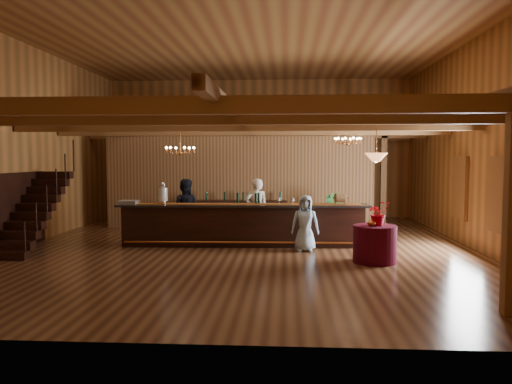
# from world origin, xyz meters

# --- Properties ---
(floor) EXTENTS (14.00, 14.00, 0.00)m
(floor) POSITION_xyz_m (0.00, 0.00, 0.00)
(floor) COLOR brown
(floor) RESTS_ON ground
(ceiling) EXTENTS (14.00, 14.00, 0.00)m
(ceiling) POSITION_xyz_m (0.00, 0.00, 5.50)
(ceiling) COLOR olive
(ceiling) RESTS_ON wall_back
(wall_back) EXTENTS (12.00, 0.10, 5.50)m
(wall_back) POSITION_xyz_m (0.00, 7.00, 2.75)
(wall_back) COLOR #A76731
(wall_back) RESTS_ON floor
(wall_front) EXTENTS (12.00, 0.10, 5.50)m
(wall_front) POSITION_xyz_m (0.00, -7.00, 2.75)
(wall_front) COLOR #A76731
(wall_front) RESTS_ON floor
(wall_left) EXTENTS (0.10, 14.00, 5.50)m
(wall_left) POSITION_xyz_m (-6.00, 0.00, 2.75)
(wall_left) COLOR #A76731
(wall_left) RESTS_ON floor
(wall_right) EXTENTS (0.10, 14.00, 5.50)m
(wall_right) POSITION_xyz_m (6.00, 0.00, 2.75)
(wall_right) COLOR #A76731
(wall_right) RESTS_ON floor
(beam_grid) EXTENTS (11.90, 13.90, 0.39)m
(beam_grid) POSITION_xyz_m (0.00, 0.51, 3.24)
(beam_grid) COLOR brown
(beam_grid) RESTS_ON wall_left
(support_posts) EXTENTS (9.20, 10.20, 3.20)m
(support_posts) POSITION_xyz_m (0.00, -0.50, 1.60)
(support_posts) COLOR brown
(support_posts) RESTS_ON floor
(partition_wall) EXTENTS (9.00, 0.18, 3.10)m
(partition_wall) POSITION_xyz_m (-0.50, 3.50, 1.55)
(partition_wall) COLOR brown
(partition_wall) RESTS_ON floor
(window_right_front) EXTENTS (0.12, 1.05, 1.75)m
(window_right_front) POSITION_xyz_m (5.95, -1.60, 1.55)
(window_right_front) COLOR white
(window_right_front) RESTS_ON wall_right
(window_right_back) EXTENTS (0.12, 1.05, 1.75)m
(window_right_back) POSITION_xyz_m (5.95, 1.00, 1.55)
(window_right_back) COLOR white
(window_right_back) RESTS_ON wall_right
(staircase) EXTENTS (1.00, 2.80, 2.00)m
(staircase) POSITION_xyz_m (-5.45, -0.74, 1.00)
(staircase) COLOR black
(staircase) RESTS_ON floor
(backroom_boxes) EXTENTS (4.10, 0.60, 1.10)m
(backroom_boxes) POSITION_xyz_m (-0.29, 5.50, 0.53)
(backroom_boxes) COLOR black
(backroom_boxes) RESTS_ON floor
(tasting_bar) EXTENTS (6.82, 1.08, 1.14)m
(tasting_bar) POSITION_xyz_m (-0.07, 0.20, 0.58)
(tasting_bar) COLOR black
(tasting_bar) RESTS_ON floor
(beverage_dispenser) EXTENTS (0.26, 0.26, 0.60)m
(beverage_dispenser) POSITION_xyz_m (-2.27, 0.18, 1.42)
(beverage_dispenser) COLOR silver
(beverage_dispenser) RESTS_ON tasting_bar
(glass_rack_tray) EXTENTS (0.50, 0.50, 0.10)m
(glass_rack_tray) POSITION_xyz_m (-3.17, 0.05, 1.18)
(glass_rack_tray) COLOR gray
(glass_rack_tray) RESTS_ON tasting_bar
(raffle_drum) EXTENTS (0.34, 0.24, 0.30)m
(raffle_drum) POSITION_xyz_m (2.56, 0.23, 1.31)
(raffle_drum) COLOR olive
(raffle_drum) RESTS_ON tasting_bar
(bar_bottle_0) EXTENTS (0.07, 0.07, 0.30)m
(bar_bottle_0) POSITION_xyz_m (-0.22, 0.32, 1.28)
(bar_bottle_0) COLOR black
(bar_bottle_0) RESTS_ON tasting_bar
(bar_bottle_1) EXTENTS (0.07, 0.07, 0.30)m
(bar_bottle_1) POSITION_xyz_m (0.27, 0.34, 1.28)
(bar_bottle_1) COLOR black
(bar_bottle_1) RESTS_ON tasting_bar
(bar_bottle_2) EXTENTS (0.07, 0.07, 0.30)m
(bar_bottle_2) POSITION_xyz_m (0.36, 0.34, 1.28)
(bar_bottle_2) COLOR black
(bar_bottle_2) RESTS_ON tasting_bar
(backbar_shelf) EXTENTS (3.48, 0.71, 0.97)m
(backbar_shelf) POSITION_xyz_m (-0.62, 3.15, 0.49)
(backbar_shelf) COLOR black
(backbar_shelf) RESTS_ON floor
(round_table) EXTENTS (0.98, 0.98, 0.85)m
(round_table) POSITION_xyz_m (3.12, -1.80, 0.43)
(round_table) COLOR #3F0716
(round_table) RESTS_ON floor
(chandelier_left) EXTENTS (0.80, 0.80, 0.75)m
(chandelier_left) POSITION_xyz_m (-1.82, 0.39, 2.61)
(chandelier_left) COLOR #BD682E
(chandelier_left) RESTS_ON beam_grid
(chandelier_right) EXTENTS (0.80, 0.80, 0.45)m
(chandelier_right) POSITION_xyz_m (2.95, 2.02, 2.91)
(chandelier_right) COLOR #BD682E
(chandelier_right) RESTS_ON beam_grid
(pendant_lamp) EXTENTS (0.52, 0.52, 0.90)m
(pendant_lamp) POSITION_xyz_m (3.12, -1.80, 2.40)
(pendant_lamp) COLOR #BD682E
(pendant_lamp) RESTS_ON beam_grid
(bartender) EXTENTS (0.74, 0.57, 1.80)m
(bartender) POSITION_xyz_m (0.26, 0.90, 0.90)
(bartender) COLOR white
(bartender) RESTS_ON floor
(staff_second) EXTENTS (0.87, 0.67, 1.78)m
(staff_second) POSITION_xyz_m (-1.82, 0.97, 0.89)
(staff_second) COLOR black
(staff_second) RESTS_ON floor
(guest) EXTENTS (0.72, 0.47, 1.45)m
(guest) POSITION_xyz_m (1.59, -0.53, 0.72)
(guest) COLOR #9CBFD7
(guest) RESTS_ON floor
(floor_plant) EXTENTS (0.86, 0.77, 1.31)m
(floor_plant) POSITION_xyz_m (2.51, 2.56, 0.66)
(floor_plant) COLOR #235924
(floor_plant) RESTS_ON floor
(table_flowers) EXTENTS (0.60, 0.55, 0.56)m
(table_flowers) POSITION_xyz_m (3.19, -1.80, 1.13)
(table_flowers) COLOR red
(table_flowers) RESTS_ON round_table
(table_vase) EXTENTS (0.17, 0.17, 0.30)m
(table_vase) POSITION_xyz_m (3.02, -1.94, 1.00)
(table_vase) COLOR #BD682E
(table_vase) RESTS_ON round_table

